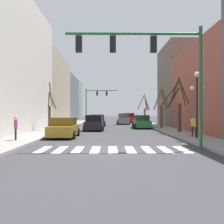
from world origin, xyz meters
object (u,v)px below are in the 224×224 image
(car_parked_left_mid, at_px, (98,121))
(street_tree_right_mid, at_px, (162,107))
(traffic_signal_far, at_px, (95,98))
(pedestrian_waiting_at_curb, at_px, (194,124))
(car_parked_left_near, at_px, (141,122))
(pedestrian_crossing_street, at_px, (16,126))
(street_tree_right_far, at_px, (145,109))
(car_parked_right_near, at_px, (94,123))
(street_lamp_right_corner, at_px, (197,91))
(street_tree_left_far, at_px, (50,110))
(car_parked_right_mid, at_px, (64,128))
(car_driving_away_lane, at_px, (129,118))
(car_parked_right_far, at_px, (123,119))
(traffic_signal_near, at_px, (151,58))
(street_tree_left_near, at_px, (178,105))

(car_parked_left_mid, distance_m, street_tree_right_mid, 10.19)
(traffic_signal_far, bearing_deg, pedestrian_waiting_at_curb, -73.89)
(traffic_signal_far, distance_m, car_parked_left_near, 19.74)
(pedestrian_crossing_street, distance_m, street_tree_right_far, 32.35)
(car_parked_right_near, bearing_deg, street_lamp_right_corner, 37.25)
(pedestrian_crossing_street, bearing_deg, street_tree_left_far, -23.48)
(pedestrian_crossing_street, bearing_deg, car_parked_left_mid, -34.32)
(car_parked_right_mid, distance_m, pedestrian_crossing_street, 4.15)
(car_driving_away_lane, bearing_deg, car_parked_right_far, 168.55)
(street_tree_right_mid, bearing_deg, traffic_signal_near, -103.36)
(car_parked_left_near, distance_m, car_parked_right_mid, 13.56)
(street_tree_left_near, bearing_deg, car_parked_right_near, 153.06)
(car_parked_right_far, relative_size, street_tree_right_mid, 0.88)
(car_parked_right_far, bearing_deg, street_tree_right_far, -43.24)
(street_lamp_right_corner, bearing_deg, car_driving_away_lane, 93.96)
(traffic_signal_far, distance_m, street_tree_right_far, 9.83)
(pedestrian_crossing_street, bearing_deg, street_tree_right_far, -44.48)
(car_parked_left_mid, xyz_separation_m, car_parked_right_mid, (-1.86, -16.62, -0.04))
(car_driving_away_lane, relative_size, street_tree_left_far, 0.98)
(car_parked_right_far, height_order, pedestrian_waiting_at_curb, car_parked_right_far)
(car_parked_left_near, bearing_deg, street_tree_left_near, -162.60)
(car_parked_left_mid, distance_m, street_tree_right_far, 12.89)
(street_tree_right_mid, bearing_deg, street_tree_left_near, -88.60)
(street_lamp_right_corner, distance_m, pedestrian_crossing_street, 12.25)
(car_parked_left_mid, bearing_deg, street_lamp_right_corner, 21.97)
(traffic_signal_near, bearing_deg, pedestrian_waiting_at_curb, 53.34)
(pedestrian_waiting_at_curb, height_order, street_tree_right_far, street_tree_right_far)
(traffic_signal_far, xyz_separation_m, pedestrian_crossing_street, (-3.27, -32.88, -3.60))
(car_parked_right_mid, relative_size, pedestrian_crossing_street, 2.88)
(car_parked_left_mid, height_order, car_parked_right_mid, car_parked_left_mid)
(car_parked_right_near, distance_m, street_tree_right_mid, 8.27)
(car_driving_away_lane, distance_m, pedestrian_waiting_at_curb, 30.86)
(traffic_signal_near, height_order, pedestrian_waiting_at_curb, traffic_signal_near)
(traffic_signal_far, xyz_separation_m, car_driving_away_lane, (6.50, 0.06, -3.83))
(car_parked_right_far, xyz_separation_m, car_parked_right_mid, (-5.75, -22.17, -0.09))
(car_parked_right_mid, height_order, pedestrian_waiting_at_curb, pedestrian_waiting_at_curb)
(pedestrian_waiting_at_curb, bearing_deg, street_lamp_right_corner, 131.79)
(street_tree_left_near, height_order, street_tree_right_far, street_tree_right_far)
(car_driving_away_lane, height_order, street_tree_right_mid, street_tree_right_mid)
(car_parked_right_mid, relative_size, pedestrian_waiting_at_curb, 2.84)
(car_parked_right_far, relative_size, pedestrian_crossing_street, 2.69)
(pedestrian_waiting_at_curb, distance_m, street_tree_right_far, 27.72)
(pedestrian_crossing_street, xyz_separation_m, street_tree_left_near, (12.25, 7.05, 1.49))
(traffic_signal_far, relative_size, street_tree_right_far, 1.28)
(street_tree_right_mid, distance_m, street_tree_left_far, 12.82)
(traffic_signal_near, height_order, traffic_signal_far, traffic_signal_far)
(car_parked_left_near, distance_m, car_driving_away_lane, 18.25)
(street_lamp_right_corner, height_order, car_parked_right_mid, street_lamp_right_corner)
(pedestrian_waiting_at_curb, bearing_deg, traffic_signal_far, -24.01)
(street_lamp_right_corner, height_order, car_parked_left_near, street_lamp_right_corner)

